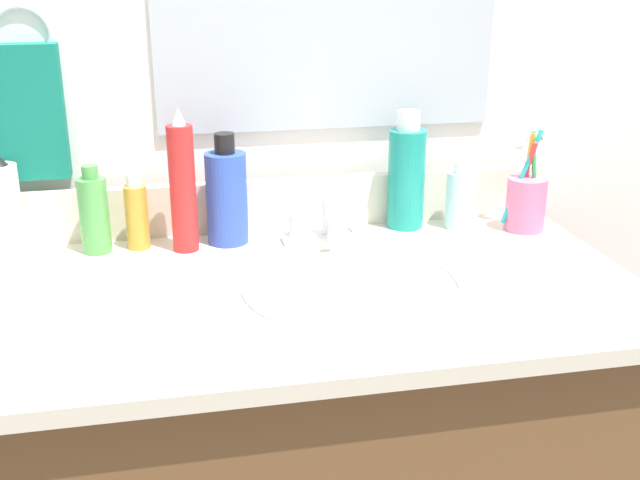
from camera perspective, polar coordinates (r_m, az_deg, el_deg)
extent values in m
cube|color=beige|center=(1.17, -1.10, -3.87)|extent=(1.00, 0.56, 0.02)
cube|color=beige|center=(1.40, -3.14, 2.64)|extent=(1.00, 0.02, 0.09)
cube|color=white|center=(1.55, -3.30, -6.15)|extent=(2.10, 0.04, 1.30)
torus|color=silver|center=(1.38, -20.93, 13.72)|extent=(0.10, 0.01, 0.10)
cube|color=#147260|center=(1.38, -20.41, 8.70)|extent=(0.11, 0.04, 0.22)
torus|color=white|center=(1.17, 2.72, -3.06)|extent=(0.35, 0.35, 0.02)
ellipsoid|color=white|center=(1.18, 2.68, -5.05)|extent=(0.30, 0.30, 0.11)
cylinder|color=#B2B5BA|center=(1.20, 2.65, -6.57)|extent=(0.04, 0.04, 0.01)
cube|color=silver|center=(1.35, 0.63, 0.26)|extent=(0.16, 0.05, 0.01)
cylinder|color=silver|center=(1.33, 0.63, 1.72)|extent=(0.02, 0.02, 0.06)
cylinder|color=silver|center=(1.29, 0.97, 2.50)|extent=(0.02, 0.09, 0.02)
cylinder|color=silver|center=(1.33, -1.69, 1.07)|extent=(0.03, 0.03, 0.04)
cylinder|color=silver|center=(1.35, 2.91, 1.38)|extent=(0.03, 0.03, 0.04)
cylinder|color=#2D4CB2|center=(1.32, -6.81, 3.03)|extent=(0.07, 0.07, 0.16)
cylinder|color=black|center=(1.30, -6.98, 7.01)|extent=(0.03, 0.03, 0.03)
cylinder|color=white|center=(1.36, -22.08, 2.02)|extent=(0.06, 0.06, 0.15)
cylinder|color=silver|center=(1.42, 10.19, 2.88)|extent=(0.05, 0.05, 0.10)
cylinder|color=white|center=(1.40, 10.34, 5.19)|extent=(0.03, 0.03, 0.02)
cylinder|color=teal|center=(1.40, 6.30, 4.43)|extent=(0.07, 0.07, 0.18)
cylinder|color=white|center=(1.37, 6.47, 8.65)|extent=(0.04, 0.04, 0.03)
cylinder|color=#4C9E4C|center=(1.33, -16.13, 1.73)|extent=(0.05, 0.05, 0.13)
cylinder|color=#4C9E4C|center=(1.31, -16.44, 4.78)|extent=(0.03, 0.03, 0.02)
cylinder|color=red|center=(1.29, -9.97, 3.67)|extent=(0.04, 0.04, 0.21)
cone|color=white|center=(1.26, -10.29, 8.87)|extent=(0.02, 0.02, 0.03)
cylinder|color=gold|center=(1.33, -13.19, 1.62)|extent=(0.04, 0.04, 0.11)
cylinder|color=white|center=(1.31, -13.41, 4.25)|extent=(0.02, 0.02, 0.02)
cylinder|color=#D16693|center=(1.43, 14.76, 2.55)|extent=(0.07, 0.07, 0.09)
cylinder|color=orange|center=(1.43, 14.79, 4.45)|extent=(0.01, 0.04, 0.17)
cube|color=white|center=(1.43, 14.87, 7.34)|extent=(0.01, 0.02, 0.01)
cylinder|color=#D8333F|center=(1.43, 14.59, 4.20)|extent=(0.02, 0.05, 0.15)
cube|color=white|center=(1.43, 14.19, 6.74)|extent=(0.01, 0.02, 0.01)
cylinder|color=green|center=(1.43, 15.35, 4.38)|extent=(0.03, 0.01, 0.17)
cube|color=white|center=(1.41, 16.00, 7.24)|extent=(0.01, 0.02, 0.01)
cylinder|color=#26B2B2|center=(1.41, 14.49, 4.46)|extent=(0.07, 0.01, 0.17)
cube|color=white|center=(1.39, 13.62, 7.12)|extent=(0.01, 0.02, 0.01)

